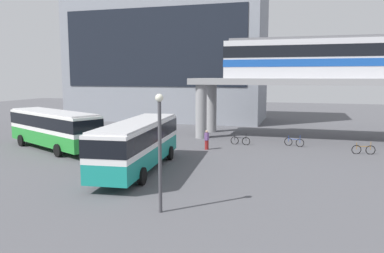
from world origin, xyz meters
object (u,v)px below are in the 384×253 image
at_px(bus_secondary, 53,126).
at_px(bus_main, 138,140).
at_px(station_building, 167,56).
at_px(bicycle_black, 240,141).
at_px(bicycle_blue, 294,142).
at_px(bicycle_brown, 363,150).
at_px(pedestrian_waiting_near_stop, 207,141).
at_px(train, 357,57).

bearing_deg(bus_secondary, bus_main, -25.41).
height_order(bus_main, bus_secondary, same).
xyz_separation_m(station_building, bus_secondary, (-1.16, -24.36, -6.86)).
relative_size(bus_secondary, bicycle_black, 6.15).
xyz_separation_m(bicycle_blue, bicycle_brown, (5.33, -2.02, 0.00)).
bearing_deg(pedestrian_waiting_near_stop, train, 32.97).
bearing_deg(bicycle_black, pedestrian_waiting_near_stop, -127.69).
height_order(bus_secondary, bicycle_blue, bus_secondary).
bearing_deg(train, bicycle_brown, -88.68).
height_order(bicycle_blue, pedestrian_waiting_near_stop, pedestrian_waiting_near_stop).
distance_m(train, bicycle_blue, 10.06).
bearing_deg(bicycle_blue, bicycle_black, -172.78).
distance_m(bus_main, pedestrian_waiting_near_stop, 8.69).
bearing_deg(train, bus_secondary, -154.85).
bearing_deg(bus_secondary, train, 25.15).
xyz_separation_m(train, bicycle_blue, (-5.19, -4.28, -7.49)).
relative_size(bus_secondary, bicycle_blue, 6.44).
bearing_deg(train, bicycle_black, -153.67).
xyz_separation_m(station_building, bicycle_black, (13.46, -17.75, -8.49)).
xyz_separation_m(bus_main, bicycle_black, (4.82, 11.27, -1.63)).
bearing_deg(pedestrian_waiting_near_stop, bus_secondary, -163.74).
xyz_separation_m(train, bicycle_brown, (0.14, -6.30, -7.49)).
height_order(station_building, bus_main, station_building).
distance_m(station_building, bicycle_blue, 26.35).
relative_size(train, bus_main, 2.17).
distance_m(bus_secondary, pedestrian_waiting_near_stop, 12.85).
distance_m(bicycle_black, bicycle_brown, 10.08).
xyz_separation_m(train, pedestrian_waiting_near_stop, (-12.17, -7.90, -7.09)).
relative_size(bus_main, bus_secondary, 1.02).
distance_m(train, bus_secondary, 27.64).
height_order(bus_secondary, bicycle_brown, bus_secondary).
height_order(station_building, train, station_building).
height_order(bus_main, bicycle_black, bus_main).
distance_m(bicycle_black, pedestrian_waiting_near_stop, 3.85).
distance_m(bus_secondary, bicycle_brown, 25.18).
bearing_deg(bicycle_blue, bicycle_brown, -20.77).
height_order(station_building, bicycle_black, station_building).
height_order(bus_main, bicycle_brown, bus_main).
bearing_deg(pedestrian_waiting_near_stop, bicycle_brown, 7.39).
bearing_deg(bus_secondary, bicycle_black, 24.34).
distance_m(bus_main, bicycle_blue, 15.26).
height_order(train, bicycle_black, train).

